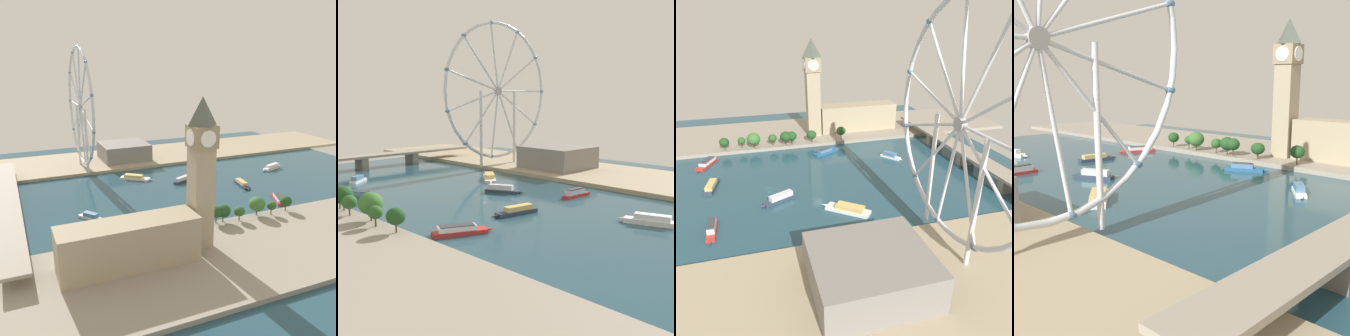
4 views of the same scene
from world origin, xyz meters
TOP-DOWN VIEW (x-y plane):
  - ground_plane at (0.00, 0.00)m, footprint 412.57×412.57m
  - riverbank_left at (-121.28, 0.00)m, footprint 90.00×520.00m
  - clock_tower at (-103.69, 53.74)m, footprint 15.76×15.76m
  - tree_row_embankment at (-81.09, 18.57)m, footprint 12.87×117.59m
  - ferris_wheel at (92.56, 85.49)m, footprint 118.65×3.20m
  - tour_boat_0 at (-30.50, 106.81)m, footprint 19.05×15.57m
  - tour_boat_2 at (20.27, 5.31)m, footprint 15.08×25.85m
  - tour_boat_3 at (-12.40, -39.87)m, footprint 28.84×9.97m
  - tour_boat_4 at (45.65, 45.60)m, footprint 25.20×29.36m
  - tour_boat_5 at (-56.87, -46.45)m, footprint 29.01×16.88m
  - tour_boat_6 at (-56.28, 54.81)m, footprint 15.75×26.68m
  - tour_boat_7 at (45.26, -36.18)m, footprint 25.80×5.44m

SIDE VIEW (x-z plane):
  - ground_plane at x=0.00m, z-range 0.00..0.00m
  - riverbank_left at x=-121.28m, z-range 0.00..3.00m
  - tour_boat_5 at x=-56.87m, z-range -0.35..4.22m
  - tour_boat_4 at x=45.65m, z-range -0.41..4.36m
  - tour_boat_3 at x=-12.40m, z-range -0.37..4.35m
  - tour_boat_6 at x=-56.28m, z-range -0.51..4.52m
  - tour_boat_0 at x=-30.50m, z-range -0.41..4.51m
  - tour_boat_7 at x=45.26m, z-range -0.48..4.99m
  - tour_boat_2 at x=20.27m, z-range -0.38..4.96m
  - tree_row_embankment at x=-81.09m, z-range 3.92..18.00m
  - clock_tower at x=-103.69m, z-range 4.95..97.02m
  - ferris_wheel at x=92.56m, z-range 5.35..128.83m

